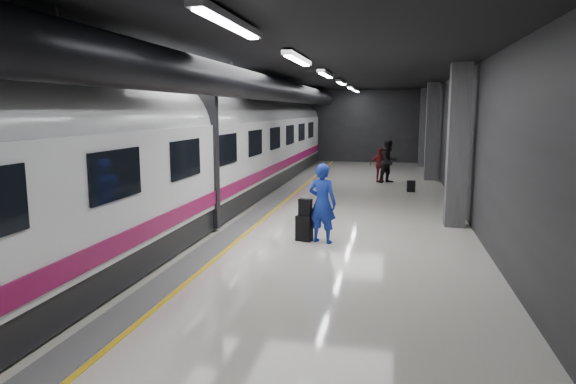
# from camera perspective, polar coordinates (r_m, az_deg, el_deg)

# --- Properties ---
(ground) EXTENTS (40.00, 40.00, 0.00)m
(ground) POSITION_cam_1_polar(r_m,az_deg,el_deg) (13.53, -0.69, -4.75)
(ground) COLOR silver
(ground) RESTS_ON ground
(platform_hall) EXTENTS (10.02, 40.02, 4.51)m
(platform_hall) POSITION_cam_1_polar(r_m,az_deg,el_deg) (14.14, -1.03, 10.31)
(platform_hall) COLOR black
(platform_hall) RESTS_ON ground
(train) EXTENTS (3.05, 38.00, 4.05)m
(train) POSITION_cam_1_polar(r_m,az_deg,el_deg) (14.24, -13.62, 4.13)
(train) COLOR black
(train) RESTS_ON ground
(traveler_main) EXTENTS (0.82, 0.65, 1.96)m
(traveler_main) POSITION_cam_1_polar(r_m,az_deg,el_deg) (12.57, 3.83, -1.25)
(traveler_main) COLOR #1B34CD
(traveler_main) RESTS_ON ground
(suitcase_main) EXTENTS (0.44, 0.34, 0.64)m
(suitcase_main) POSITION_cam_1_polar(r_m,az_deg,el_deg) (12.83, 1.82, -4.05)
(suitcase_main) COLOR black
(suitcase_main) RESTS_ON ground
(shoulder_bag) EXTENTS (0.35, 0.23, 0.43)m
(shoulder_bag) POSITION_cam_1_polar(r_m,az_deg,el_deg) (12.72, 1.94, -1.71)
(shoulder_bag) COLOR black
(shoulder_bag) RESTS_ON suitcase_main
(traveler_far_a) EXTENTS (1.19, 1.17, 1.94)m
(traveler_far_a) POSITION_cam_1_polar(r_m,az_deg,el_deg) (23.53, 11.13, 3.36)
(traveler_far_a) COLOR black
(traveler_far_a) RESTS_ON ground
(traveler_far_b) EXTENTS (0.95, 0.46, 1.57)m
(traveler_far_b) POSITION_cam_1_polar(r_m,az_deg,el_deg) (23.75, 10.19, 2.99)
(traveler_far_b) COLOR maroon
(traveler_far_b) RESTS_ON ground
(suitcase_far) EXTENTS (0.33, 0.23, 0.46)m
(suitcase_far) POSITION_cam_1_polar(r_m,az_deg,el_deg) (21.14, 13.51, 0.64)
(suitcase_far) COLOR black
(suitcase_far) RESTS_ON ground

